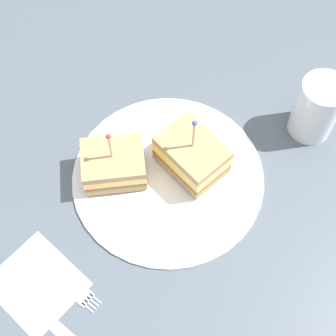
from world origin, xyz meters
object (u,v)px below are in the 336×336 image
(sandwich_half_front, at_px, (192,155))
(drink_glass, at_px, (316,111))
(fork, at_px, (71,286))
(knife, at_px, (43,316))
(plate, at_px, (168,176))
(sandwich_half_back, at_px, (114,164))
(napkin, at_px, (37,284))

(sandwich_half_front, distance_m, drink_glass, 0.20)
(fork, bearing_deg, knife, -52.11)
(plate, distance_m, sandwich_half_front, 0.05)
(plate, relative_size, knife, 2.65)
(knife, bearing_deg, drink_glass, 114.76)
(sandwich_half_front, distance_m, sandwich_half_back, 0.11)
(plate, xyz_separation_m, napkin, (0.12, -0.20, -0.00))
(sandwich_half_front, relative_size, napkin, 1.05)
(plate, height_order, fork, plate)
(sandwich_half_front, relative_size, sandwich_half_back, 1.15)
(plate, xyz_separation_m, fork, (0.13, -0.16, -0.00))
(plate, xyz_separation_m, sandwich_half_back, (-0.02, -0.07, 0.03))
(sandwich_half_back, distance_m, napkin, 0.19)
(napkin, bearing_deg, knife, 5.18)
(sandwich_half_front, relative_size, drink_glass, 1.14)
(napkin, bearing_deg, plate, 120.05)
(sandwich_half_back, bearing_deg, knife, -34.47)
(plate, relative_size, sandwich_half_back, 2.80)
(knife, bearing_deg, fork, 127.89)
(sandwich_half_back, xyz_separation_m, knife, (0.18, -0.13, -0.03))
(drink_glass, relative_size, fork, 1.01)
(fork, bearing_deg, drink_glass, 113.24)
(plate, relative_size, drink_glass, 2.78)
(plate, height_order, sandwich_half_front, sandwich_half_front)
(napkin, bearing_deg, drink_glass, 109.66)
(plate, xyz_separation_m, sandwich_half_front, (-0.01, 0.04, 0.03))
(fork, height_order, knife, same)
(napkin, xyz_separation_m, knife, (0.04, 0.00, 0.00))
(plate, relative_size, fork, 2.82)
(sandwich_half_front, bearing_deg, drink_glass, 98.39)
(sandwich_half_front, xyz_separation_m, drink_glass, (-0.03, 0.20, 0.01))
(drink_glass, bearing_deg, napkin, -70.34)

